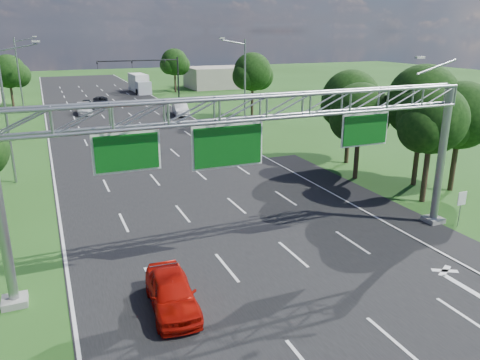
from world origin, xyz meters
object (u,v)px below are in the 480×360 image
sign_gantry (265,120)px  red_coupe (172,292)px  traffic_signal (155,70)px  box_truck (140,84)px  regulatory_sign (462,202)px

sign_gantry → red_coupe: size_ratio=5.32×
traffic_signal → box_truck: traffic_signal is taller
regulatory_sign → traffic_signal: bearing=95.2°
regulatory_sign → red_coupe: regulatory_sign is taller
sign_gantry → traffic_signal: bearing=82.3°
sign_gantry → traffic_signal: sign_gantry is taller
sign_gantry → regulatory_sign: sign_gantry is taller
traffic_signal → red_coupe: traffic_signal is taller
red_coupe → box_truck: box_truck is taller
regulatory_sign → red_coupe: 17.59m
sign_gantry → red_coupe: bearing=-152.3°
traffic_signal → regulatory_sign: bearing=-84.8°
traffic_signal → red_coupe: 57.41m
red_coupe → box_truck: (12.96, 71.13, 0.81)m
regulatory_sign → traffic_signal: traffic_signal is taller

